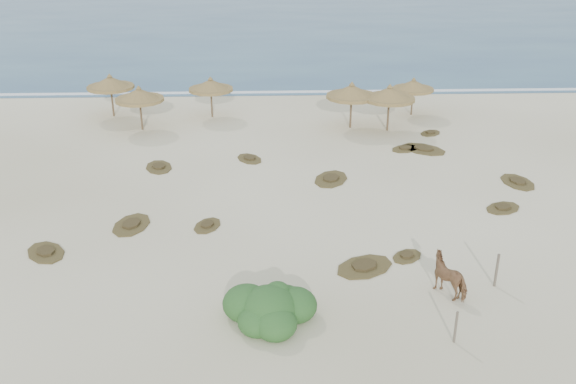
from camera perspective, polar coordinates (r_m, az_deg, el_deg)
The scene contains 27 objects.
ground at distance 25.56m, azimuth 2.63°, elevation -6.50°, with size 160.00×160.00×0.00m, color #EEE5C4.
ocean at distance 97.83m, azimuth -0.94°, elevation 16.37°, with size 200.00×100.00×0.01m, color navy.
foam_line at distance 49.71m, azimuth 0.26°, elevation 8.87°, with size 70.00×0.60×0.01m, color white.
palapa_0 at distance 44.79m, azimuth -15.52°, elevation 9.30°, with size 3.16×3.16×2.92m.
palapa_1 at distance 41.48m, azimuth -13.09°, elevation 8.36°, with size 3.61×3.61×2.87m.
palapa_2 at distance 43.33m, azimuth -6.89°, elevation 9.37°, with size 3.82×3.82×2.77m.
palapa_3 at distance 40.95m, azimuth 5.68°, elevation 8.84°, with size 4.01×4.01×3.02m.
palapa_4 at distance 44.38m, azimuth 11.08°, elevation 9.25°, with size 3.05×3.05×2.59m.
palapa_5 at distance 40.69m, azimuth 9.01°, elevation 8.56°, with size 3.98×3.98×3.02m.
horse at distance 24.18m, azimuth 14.28°, elevation -7.23°, with size 0.79×1.72×1.46m, color #996E45.
fence_post_near at distance 25.09m, azimuth 18.06°, elevation -6.63°, with size 0.10×0.10×1.36m, color brown.
fence_post_far at distance 21.77m, azimuth 14.68°, elevation -11.54°, with size 0.09×0.09×1.17m, color brown.
bush at distance 22.14m, azimuth -1.64°, elevation -10.32°, with size 3.27×2.88×1.46m.
scrub_0 at distance 28.14m, azimuth -20.74°, elevation -5.02°, with size 2.36×2.53×0.16m.
scrub_1 at distance 29.37m, azimuth -13.75°, elevation -2.83°, with size 1.96×2.61×0.16m.
scrub_2 at distance 28.69m, azimuth -7.18°, elevation -2.96°, with size 1.59×1.93×0.16m.
scrub_3 at distance 33.38m, azimuth 3.83°, elevation 1.18°, with size 2.48×2.92×0.16m.
scrub_4 at distance 31.74m, azimuth 18.57°, elevation -1.34°, with size 2.24×2.03×0.16m.
scrub_5 at distance 34.99m, azimuth 19.74°, elevation 0.86°, with size 1.80×2.49×0.16m.
scrub_6 at distance 35.55m, azimuth -11.41°, elevation 2.20°, with size 1.90×2.42×0.16m.
scrub_7 at distance 38.20m, azimuth 10.40°, elevation 3.83°, with size 2.18×1.94×0.16m.
scrub_9 at distance 25.52m, azimuth 6.81°, elevation -6.59°, with size 2.98×2.69×0.16m.
scrub_10 at distance 41.22m, azimuth 12.54°, elevation 5.15°, with size 1.84×1.81×0.16m.
scrub_11 at distance 23.07m, azimuth -1.92°, elevation -10.04°, with size 2.10×1.92×0.16m.
scrub_12 at distance 26.49m, azimuth 10.53°, elevation -5.62°, with size 1.71×1.68×0.16m.
scrub_13 at distance 36.10m, azimuth -3.44°, elevation 2.99°, with size 1.95×2.19×0.16m.
scrub_14 at distance 38.33m, azimuth 11.96°, elevation 3.77°, with size 3.21×3.12×0.16m.
Camera 1 is at (-1.96, -21.95, 12.95)m, focal length 40.00 mm.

